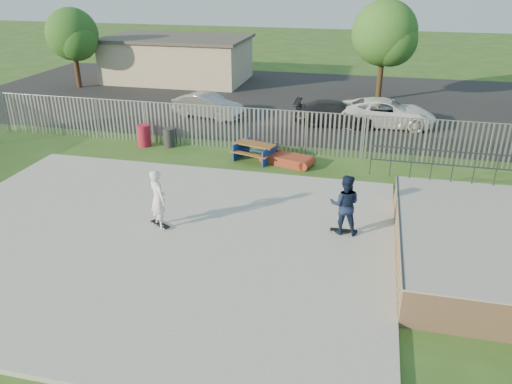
% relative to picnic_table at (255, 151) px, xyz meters
% --- Properties ---
extents(ground, '(120.00, 120.00, 0.00)m').
position_rel_picnic_table_xyz_m(ground, '(-1.56, -7.79, -0.39)').
color(ground, '#2F541D').
rests_on(ground, ground).
extents(concrete_slab, '(15.00, 12.00, 0.15)m').
position_rel_picnic_table_xyz_m(concrete_slab, '(-1.56, -7.79, -0.31)').
color(concrete_slab, '#A1A19C').
rests_on(concrete_slab, ground).
extents(quarter_pipe, '(5.50, 7.05, 2.19)m').
position_rel_picnic_table_xyz_m(quarter_pipe, '(7.94, -6.75, 0.17)').
color(quarter_pipe, tan).
rests_on(quarter_pipe, ground).
extents(fence, '(26.04, 16.02, 2.00)m').
position_rel_picnic_table_xyz_m(fence, '(-0.56, -3.20, 0.61)').
color(fence, gray).
rests_on(fence, ground).
extents(picnic_table, '(2.14, 1.93, 0.76)m').
position_rel_picnic_table_xyz_m(picnic_table, '(0.00, 0.00, 0.00)').
color(picnic_table, brown).
rests_on(picnic_table, ground).
extents(funbox, '(2.14, 1.48, 0.39)m').
position_rel_picnic_table_xyz_m(funbox, '(1.46, -0.18, -0.19)').
color(funbox, maroon).
rests_on(funbox, ground).
extents(trash_bin_red, '(0.62, 0.62, 1.04)m').
position_rel_picnic_table_xyz_m(trash_bin_red, '(-5.62, 0.60, 0.13)').
color(trash_bin_red, maroon).
rests_on(trash_bin_red, ground).
extents(trash_bin_grey, '(0.53, 0.53, 0.89)m').
position_rel_picnic_table_xyz_m(trash_bin_grey, '(-4.42, 0.78, 0.06)').
color(trash_bin_grey, '#292A2C').
rests_on(trash_bin_grey, ground).
extents(parking_lot, '(40.00, 18.00, 0.02)m').
position_rel_picnic_table_xyz_m(parking_lot, '(-1.56, 11.21, -0.38)').
color(parking_lot, black).
rests_on(parking_lot, ground).
extents(car_silver, '(4.31, 2.33, 1.35)m').
position_rel_picnic_table_xyz_m(car_silver, '(-4.18, 5.98, 0.31)').
color(car_silver, '#A4A5A9').
rests_on(car_silver, parking_lot).
extents(car_dark, '(4.51, 1.92, 1.30)m').
position_rel_picnic_table_xyz_m(car_dark, '(3.01, 6.09, 0.28)').
color(car_dark, black).
rests_on(car_dark, parking_lot).
extents(car_white, '(5.30, 2.61, 1.45)m').
position_rel_picnic_table_xyz_m(car_white, '(5.61, 6.59, 0.36)').
color(car_white, white).
rests_on(car_white, parking_lot).
extents(building, '(10.40, 6.40, 3.20)m').
position_rel_picnic_table_xyz_m(building, '(-9.56, 15.21, 1.22)').
color(building, '#BFB193').
rests_on(building, ground).
extents(tree_left, '(3.51, 3.51, 5.42)m').
position_rel_picnic_table_xyz_m(tree_left, '(-15.58, 11.30, 3.26)').
color(tree_left, '#442B1B').
rests_on(tree_left, ground).
extents(tree_mid, '(3.99, 3.99, 6.15)m').
position_rel_picnic_table_xyz_m(tree_mid, '(5.19, 12.48, 3.76)').
color(tree_mid, '#3F2F19').
rests_on(tree_mid, ground).
extents(skateboard_a, '(0.81, 0.22, 0.08)m').
position_rel_picnic_table_xyz_m(skateboard_a, '(4.31, -6.13, -0.20)').
color(skateboard_a, black).
rests_on(skateboard_a, concrete_slab).
extents(skateboard_b, '(0.80, 0.56, 0.08)m').
position_rel_picnic_table_xyz_m(skateboard_b, '(-1.52, -7.07, -0.20)').
color(skateboard_b, black).
rests_on(skateboard_b, concrete_slab).
extents(skater_navy, '(0.97, 0.77, 1.95)m').
position_rel_picnic_table_xyz_m(skater_navy, '(4.31, -6.13, 0.74)').
color(skater_navy, '#121D3A').
rests_on(skater_navy, concrete_slab).
extents(skater_white, '(0.85, 0.81, 1.95)m').
position_rel_picnic_table_xyz_m(skater_white, '(-1.52, -7.07, 0.74)').
color(skater_white, white).
rests_on(skater_white, concrete_slab).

